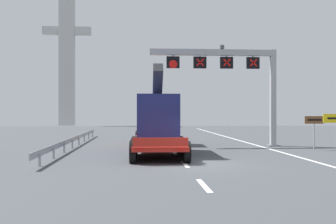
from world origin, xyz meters
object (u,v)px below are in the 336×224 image
(overhead_lane_gantry, at_px, (232,70))
(bridge_pylon_distant, at_px, (67,47))
(heavy_haul_truck_red, at_px, (156,120))
(tourist_info_sign_brown, at_px, (314,125))

(overhead_lane_gantry, bearing_deg, bridge_pylon_distant, 112.36)
(heavy_haul_truck_red, height_order, bridge_pylon_distant, bridge_pylon_distant)
(heavy_haul_truck_red, bearing_deg, overhead_lane_gantry, 22.79)
(overhead_lane_gantry, height_order, bridge_pylon_distant, bridge_pylon_distant)
(heavy_haul_truck_red, bearing_deg, tourist_info_sign_brown, -4.83)
(overhead_lane_gantry, distance_m, bridge_pylon_distant, 54.51)
(overhead_lane_gantry, height_order, tourist_info_sign_brown, overhead_lane_gantry)
(overhead_lane_gantry, bearing_deg, heavy_haul_truck_red, -157.21)
(tourist_info_sign_brown, distance_m, bridge_pylon_distant, 60.16)
(overhead_lane_gantry, relative_size, bridge_pylon_distant, 0.33)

